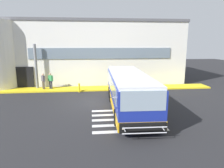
# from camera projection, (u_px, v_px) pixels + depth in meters

# --- Properties ---
(ground_plane) EXTENTS (80.00, 90.00, 0.02)m
(ground_plane) POSITION_uv_depth(u_px,v_px,m) (94.00, 102.00, 16.83)
(ground_plane) COLOR #232326
(ground_plane) RESTS_ON ground
(bay_paint_stripes) EXTENTS (4.40, 3.96, 0.01)m
(bay_paint_stripes) POSITION_uv_depth(u_px,v_px,m) (126.00, 119.00, 12.94)
(bay_paint_stripes) COLOR silver
(bay_paint_stripes) RESTS_ON ground
(terminal_building) EXTENTS (23.59, 13.80, 7.57)m
(terminal_building) POSITION_uv_depth(u_px,v_px,m) (87.00, 52.00, 27.33)
(terminal_building) COLOR silver
(terminal_building) RESTS_ON ground
(boarding_curb) EXTENTS (25.79, 2.00, 0.15)m
(boarding_curb) POSITION_uv_depth(u_px,v_px,m) (93.00, 88.00, 21.49)
(boarding_curb) COLOR yellow
(boarding_curb) RESTS_ON ground
(entry_support_column) EXTENTS (0.28, 0.28, 4.68)m
(entry_support_column) POSITION_uv_depth(u_px,v_px,m) (36.00, 66.00, 20.98)
(entry_support_column) COLOR slate
(entry_support_column) RESTS_ON boarding_curb
(bus_main_foreground) EXTENTS (3.35, 10.59, 2.70)m
(bus_main_foreground) POSITION_uv_depth(u_px,v_px,m) (128.00, 91.00, 14.92)
(bus_main_foreground) COLOR navy
(bus_main_foreground) RESTS_ON ground
(passenger_near_column) EXTENTS (0.45, 0.43, 1.68)m
(passenger_near_column) POSITION_uv_depth(u_px,v_px,m) (43.00, 80.00, 20.71)
(passenger_near_column) COLOR #4C4233
(passenger_near_column) RESTS_ON boarding_curb
(passenger_by_doorway) EXTENTS (0.56, 0.46, 1.68)m
(passenger_by_doorway) POSITION_uv_depth(u_px,v_px,m) (51.00, 80.00, 20.92)
(passenger_by_doorway) COLOR #1E2338
(passenger_by_doorway) RESTS_ON boarding_curb
(safety_bollard_yellow) EXTENTS (0.18, 0.18, 0.90)m
(safety_bollard_yellow) POSITION_uv_depth(u_px,v_px,m) (79.00, 88.00, 20.10)
(safety_bollard_yellow) COLOR yellow
(safety_bollard_yellow) RESTS_ON ground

